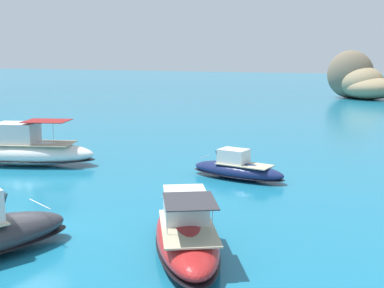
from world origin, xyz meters
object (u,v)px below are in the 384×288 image
Objects in this scene: motorboat_white at (24,151)px; motorboat_red at (186,232)px; islet_small at (359,81)px; motorboat_navy at (237,169)px.

motorboat_red is at bearing -29.15° from motorboat_white.
motorboat_navy is (0.39, -65.69, -2.51)m from islet_small.
motorboat_white is (-17.47, 9.74, 0.21)m from motorboat_red.
motorboat_white is (-15.27, -2.47, 0.39)m from motorboat_navy.
motorboat_red is (2.59, -77.90, -2.33)m from islet_small.
motorboat_red is at bearing -88.10° from islet_small.
motorboat_red reaches higher than motorboat_navy.
islet_small is 77.98m from motorboat_red.
islet_small is at bearing 91.90° from motorboat_red.
motorboat_red is at bearing -79.78° from motorboat_navy.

